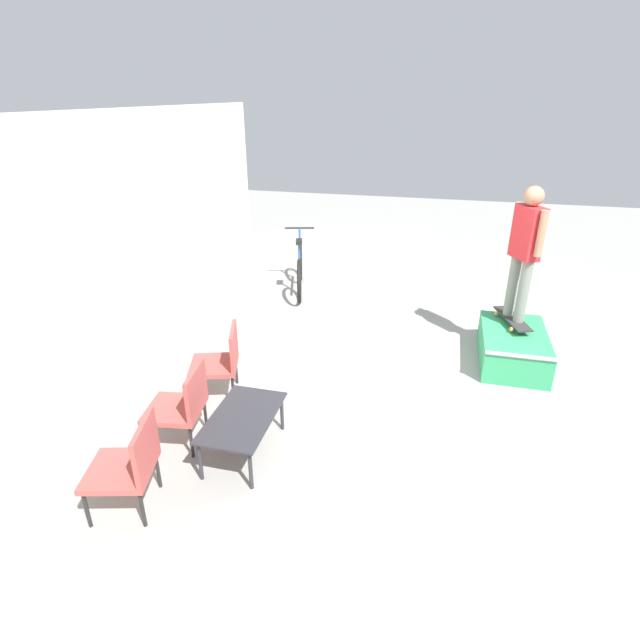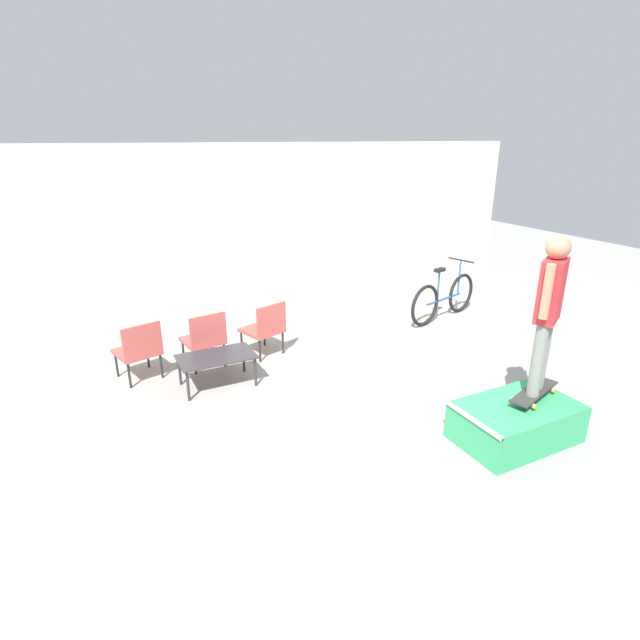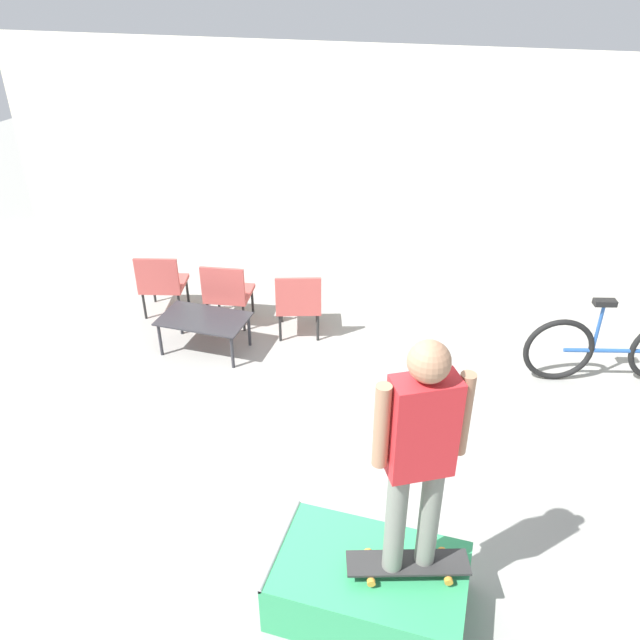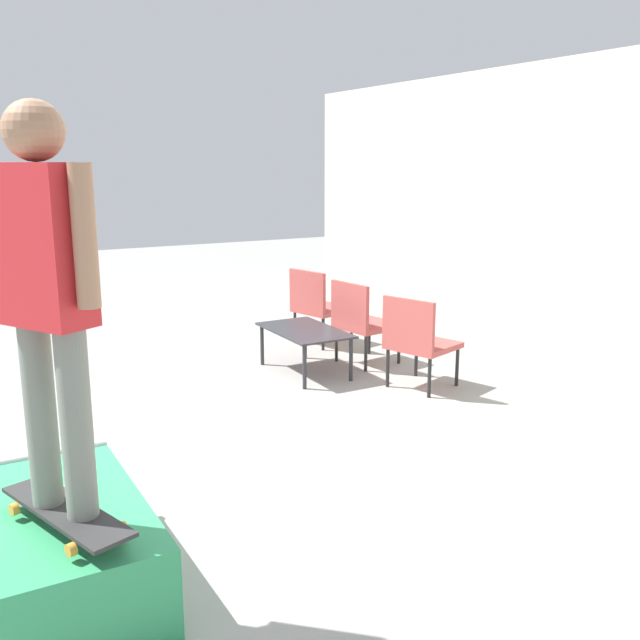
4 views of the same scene
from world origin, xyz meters
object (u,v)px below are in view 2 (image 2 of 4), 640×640
skate_ramp_box (516,422)px  patio_chair_center (205,337)px  person_skater (549,304)px  patio_chair_right (265,327)px  skateboard_on_ramp (534,392)px  patio_chair_left (139,348)px  bicycle (444,298)px  coffee_table (217,359)px

skate_ramp_box → patio_chair_center: patio_chair_center is taller
person_skater → patio_chair_center: size_ratio=2.03×
person_skater → patio_chair_right: 3.91m
skateboard_on_ramp → patio_chair_left: bearing=120.0°
person_skater → bicycle: (1.58, 3.35, -1.12)m
person_skater → skate_ramp_box: bearing=156.2°
patio_chair_right → bicycle: bearing=163.0°
skateboard_on_ramp → person_skater: size_ratio=0.49×
patio_chair_left → skateboard_on_ramp: bearing=123.1°
patio_chair_left → patio_chair_center: 0.88m
skateboard_on_ramp → coffee_table: skateboard_on_ramp is taller
person_skater → patio_chair_right: bearing=90.0°
bicycle → skate_ramp_box: bearing=-133.7°
person_skater → bicycle: size_ratio=0.95×
skate_ramp_box → bicycle: 3.84m
person_skater → patio_chair_left: bearing=108.5°
person_skater → patio_chair_left: (-3.63, 3.27, -1.05)m
skate_ramp_box → coffee_table: (-2.52, 2.67, 0.17)m
skate_ramp_box → patio_chair_center: bearing=127.2°
coffee_table → skateboard_on_ramp: bearing=-43.8°
skateboard_on_ramp → patio_chair_right: bearing=101.5°
coffee_table → patio_chair_center: bearing=88.8°
skateboard_on_ramp → person_skater: 1.00m
coffee_table → bicycle: bicycle is taller
person_skater → coffee_table: bearing=106.8°
patio_chair_left → patio_chair_right: (1.78, 0.00, 0.00)m
person_skater → patio_chair_right: (-1.85, 3.28, -1.05)m
patio_chair_center → bicycle: 4.33m
skateboard_on_ramp → coffee_table: 3.83m
person_skater → patio_chair_left: size_ratio=2.03×
skateboard_on_ramp → patio_chair_left: (-3.63, 3.27, -0.05)m
skate_ramp_box → patio_chair_left: bearing=135.7°
bicycle → coffee_table: bearing=173.8°
patio_chair_right → patio_chair_center: bearing=-18.0°
skateboard_on_ramp → patio_chair_right: (-1.85, 3.28, -0.05)m
person_skater → coffee_table: size_ratio=1.72×
skate_ramp_box → coffee_table: skate_ramp_box is taller
patio_chair_center → patio_chair_right: bearing=171.6°
skate_ramp_box → coffee_table: bearing=133.3°
patio_chair_center → skateboard_on_ramp: bearing=121.4°
patio_chair_center → bicycle: (4.33, 0.08, -0.06)m
patio_chair_left → bicycle: 5.21m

